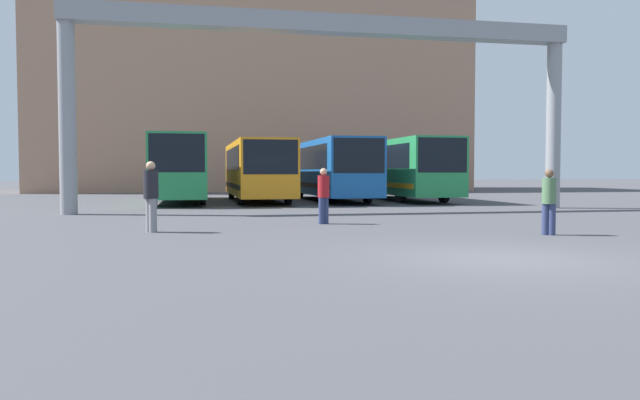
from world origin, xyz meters
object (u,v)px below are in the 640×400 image
at_px(bus_slot_2, 331,167).
at_px(pedestrian_mid_left, 324,194).
at_px(bus_slot_1, 257,168).
at_px(bus_slot_0, 179,165).
at_px(bus_slot_3, 402,166).
at_px(pedestrian_near_right, 151,195).
at_px(pedestrian_near_center, 549,200).

distance_m(bus_slot_2, pedestrian_mid_left, 14.84).
bearing_deg(pedestrian_mid_left, bus_slot_1, -116.50).
bearing_deg(bus_slot_2, pedestrian_mid_left, -103.65).
bearing_deg(bus_slot_0, bus_slot_2, 0.83).
bearing_deg(bus_slot_3, pedestrian_mid_left, -117.42).
height_order(bus_slot_2, pedestrian_near_right, bus_slot_2).
bearing_deg(pedestrian_near_center, bus_slot_0, -26.90).
xyz_separation_m(bus_slot_0, bus_slot_1, (3.94, -0.03, -0.11)).
distance_m(bus_slot_0, bus_slot_1, 3.94).
relative_size(bus_slot_2, pedestrian_near_center, 7.11).
bearing_deg(bus_slot_2, pedestrian_near_right, -117.57).
bearing_deg(pedestrian_mid_left, bus_slot_3, -145.71).
height_order(bus_slot_3, pedestrian_near_right, bus_slot_3).
relative_size(bus_slot_3, pedestrian_near_center, 7.03).
distance_m(bus_slot_3, pedestrian_near_right, 20.11).
relative_size(bus_slot_1, pedestrian_mid_left, 6.75).
bearing_deg(pedestrian_near_center, pedestrian_near_right, 21.14).
height_order(bus_slot_0, bus_slot_3, bus_slot_0).
relative_size(bus_slot_0, pedestrian_near_center, 6.97).
distance_m(bus_slot_2, pedestrian_near_center, 18.75).
bearing_deg(pedestrian_mid_left, pedestrian_near_right, -10.29).
xyz_separation_m(bus_slot_0, pedestrian_near_right, (-0.46, -15.86, -0.90)).
bearing_deg(bus_slot_0, bus_slot_3, 0.24).
height_order(pedestrian_near_right, pedestrian_near_center, pedestrian_near_right).
xyz_separation_m(bus_slot_0, bus_slot_2, (7.88, 0.11, -0.05)).
height_order(bus_slot_0, pedestrian_mid_left, bus_slot_0).
bearing_deg(bus_slot_1, bus_slot_0, 179.58).
distance_m(bus_slot_2, bus_slot_3, 3.94).
bearing_deg(bus_slot_3, bus_slot_0, -179.76).
bearing_deg(bus_slot_3, pedestrian_near_center, -98.36).
distance_m(bus_slot_1, pedestrian_near_center, 19.26).
xyz_separation_m(pedestrian_near_right, pedestrian_mid_left, (4.84, 1.57, -0.09)).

